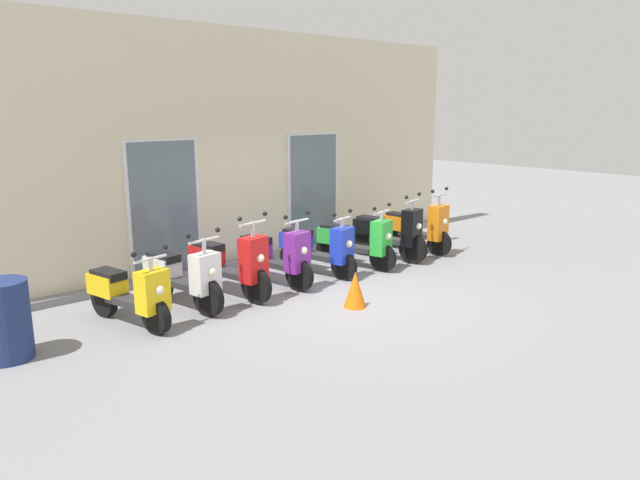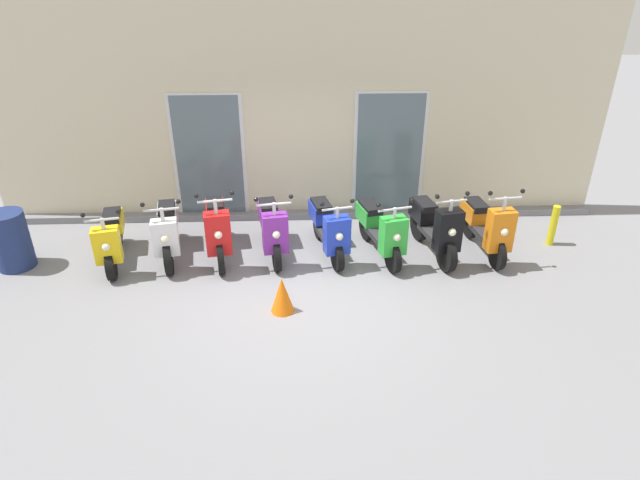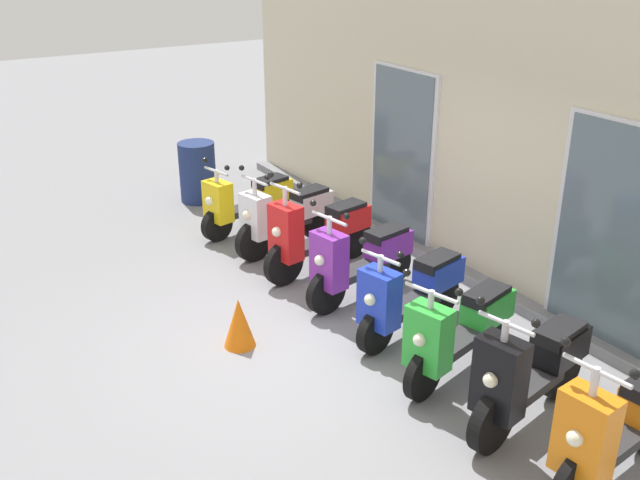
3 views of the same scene
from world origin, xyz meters
TOP-DOWN VIEW (x-y plane):
  - ground_plane at (0.00, 0.00)m, footprint 40.00×40.00m
  - storefront_facade at (0.00, 2.65)m, footprint 10.79×0.50m
  - scooter_yellow at (-2.96, 0.91)m, footprint 0.67×1.53m
  - scooter_white at (-2.11, 1.03)m, footprint 0.64×1.58m
  - scooter_red at (-1.32, 1.03)m, footprint 0.66×1.67m
  - scooter_purple at (-0.46, 1.04)m, footprint 0.63×1.55m
  - scooter_blue at (0.44, 1.04)m, footprint 0.67×1.53m
  - scooter_green at (1.26, 0.95)m, footprint 0.75×1.57m
  - scooter_black at (2.13, 0.94)m, footprint 0.65×1.59m
  - scooter_orange at (2.97, 0.95)m, footprint 0.57×1.56m
  - traffic_cone at (-0.27, -0.55)m, footprint 0.32×0.32m
  - curb_bollard at (4.20, 1.21)m, footprint 0.12×0.12m
  - trash_bin at (-4.45, 0.81)m, footprint 0.55×0.55m

SIDE VIEW (x-z plane):
  - ground_plane at x=0.00m, z-range 0.00..0.00m
  - traffic_cone at x=-0.27m, z-range 0.00..0.52m
  - curb_bollard at x=4.20m, z-range 0.00..0.70m
  - scooter_yellow at x=-2.96m, z-range -0.12..0.98m
  - trash_bin at x=-4.45m, z-range 0.00..0.92m
  - scooter_white at x=-2.11m, z-range -0.13..1.06m
  - scooter_blue at x=0.44m, z-range -0.10..1.05m
  - scooter_green at x=1.26m, z-range -0.11..1.07m
  - scooter_purple at x=-0.46m, z-range -0.13..1.10m
  - scooter_black at x=2.13m, z-range -0.14..1.14m
  - scooter_orange at x=2.97m, z-range -0.14..1.16m
  - scooter_red at x=-1.32m, z-range -0.15..1.17m
  - storefront_facade at x=0.00m, z-range -0.06..4.05m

